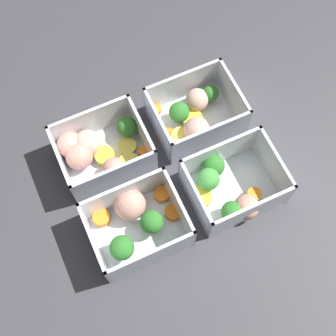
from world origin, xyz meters
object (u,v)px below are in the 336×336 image
at_px(container_far_left, 97,150).
at_px(container_far_right, 194,115).
at_px(container_near_right, 230,188).
at_px(container_near_left, 136,222).

xyz_separation_m(container_far_left, container_far_right, (0.18, -0.01, -0.00)).
bearing_deg(container_far_left, container_near_right, -41.72).
bearing_deg(container_near_right, container_near_left, 176.36).
relative_size(container_near_right, container_far_left, 0.96).
xyz_separation_m(container_near_right, container_far_right, (0.01, 0.14, -0.00)).
height_order(container_far_left, container_far_right, same).
distance_m(container_near_left, container_near_right, 0.16).
distance_m(container_far_left, container_far_right, 0.18).
distance_m(container_near_left, container_far_left, 0.14).
bearing_deg(container_far_right, container_near_right, -92.30).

